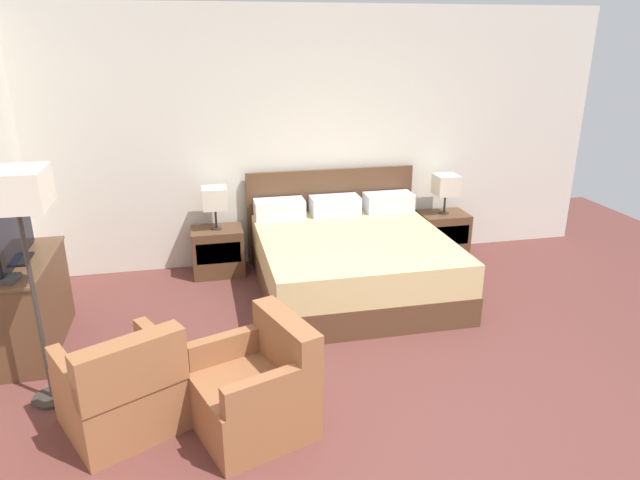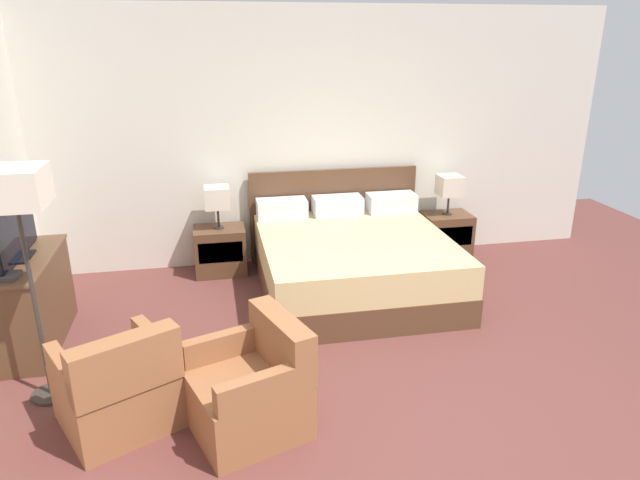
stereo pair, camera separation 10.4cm
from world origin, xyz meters
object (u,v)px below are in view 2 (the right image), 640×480
armchair_by_window (118,389)px  floor_lamp (16,202)px  table_lamp_right (450,186)px  bed (353,260)px  table_lamp_left (217,198)px  armchair_companion (252,389)px  tv (15,229)px  book_red_cover (2,276)px  dresser (28,301)px  nightstand_left (220,251)px  nightstand_right (446,235)px

armchair_by_window → floor_lamp: 1.38m
table_lamp_right → armchair_by_window: table_lamp_right is taller
bed → table_lamp_left: bearing=151.4°
floor_lamp → armchair_companion: bearing=-23.9°
table_lamp_left → tv: (-1.61, -1.24, 0.17)m
book_red_cover → dresser: bearing=89.2°
armchair_companion → bed: bearing=59.1°
nightstand_left → table_lamp_right: 2.69m
book_red_cover → armchair_by_window: book_red_cover is taller
armchair_by_window → nightstand_left: bearing=73.6°
armchair_by_window → floor_lamp: (-0.55, 0.45, 1.18)m
bed → tv: (-2.92, -0.53, 0.71)m
nightstand_right → book_red_cover: (-4.24, -1.65, 0.53)m
table_lamp_right → armchair_by_window: (-3.37, -2.52, -0.57)m
table_lamp_right → book_red_cover: (-4.24, -1.65, -0.06)m
table_lamp_left → bed: bearing=-28.6°
bed → book_red_cover: size_ratio=8.79×
dresser → book_red_cover: size_ratio=5.14×
floor_lamp → table_lamp_left: bearing=58.0°
bed → armchair_companion: bed is taller
armchair_by_window → floor_lamp: floor_lamp is taller
tv → floor_lamp: (0.31, -0.83, 0.44)m
nightstand_right → tv: tv is taller
nightstand_left → nightstand_right: same height
armchair_by_window → bed: bearing=41.4°
tv → armchair_companion: bearing=-40.2°
book_red_cover → floor_lamp: bearing=-52.6°
nightstand_left → tv: bearing=-142.5°
nightstand_left → book_red_cover: (-1.62, -1.65, 0.53)m
bed → dresser: 2.97m
nightstand_left → armchair_by_window: 2.63m
dresser → armchair_companion: size_ratio=1.32×
nightstand_right → floor_lamp: 4.60m
bed → armchair_by_window: bed is taller
nightstand_right → tv: 4.48m
bed → floor_lamp: (-2.61, -1.36, 1.15)m
nightstand_left → book_red_cover: size_ratio=2.43×
armchair_by_window → dresser: bearing=124.3°
armchair_companion → floor_lamp: 1.95m
table_lamp_right → dresser: 4.44m
armchair_by_window → book_red_cover: bearing=135.2°
nightstand_right → table_lamp_left: size_ratio=1.19×
book_red_cover → armchair_companion: 2.10m
nightstand_left → tv: tv is taller
bed → armchair_by_window: bearing=-138.6°
table_lamp_left → table_lamp_right: bearing=0.0°
nightstand_right → floor_lamp: size_ratio=0.32×
bed → dresser: (-2.93, -0.53, 0.08)m
nightstand_right → table_lamp_left: 2.69m
nightstand_left → dresser: dresser is taller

